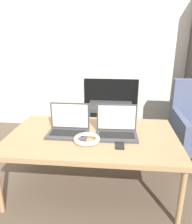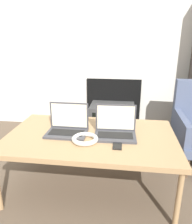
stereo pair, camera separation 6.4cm
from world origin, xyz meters
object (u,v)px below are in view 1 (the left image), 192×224
laptop_left (69,127)px  phone (120,145)px  headphones (87,139)px  tv (110,119)px  laptop_right (117,128)px

laptop_left → phone: 0.44m
headphones → tv: (0.13, 1.19, -0.29)m
headphones → tv: size_ratio=0.36×
laptop_right → tv: bearing=92.6°
laptop_right → tv: laptop_right is taller
laptop_right → phone: 0.18m
laptop_left → laptop_right: 0.38m
phone → laptop_left: bearing=156.6°
headphones → phone: (0.24, -0.04, -0.01)m
headphones → phone: bearing=-10.1°
headphones → tv: bearing=83.9°
laptop_right → phone: laptop_right is taller
laptop_left → tv: size_ratio=0.57×
laptop_left → phone: bearing=-23.1°
laptop_left → laptop_right: size_ratio=0.98×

